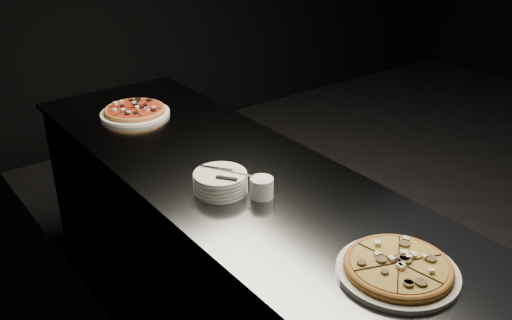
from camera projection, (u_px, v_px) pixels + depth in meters
floor at (505, 208)px, 3.72m from camera, size 5.00×5.00×0.00m
wall_left at (137, 69)px, 1.75m from camera, size 0.02×5.00×2.80m
counter at (239, 271)px, 2.37m from camera, size 0.74×2.44×0.92m
pizza_mushroom at (398, 268)px, 1.60m from camera, size 0.40×0.40×0.04m
pizza_tomato at (135, 111)px, 2.70m from camera, size 0.36×0.36×0.04m
plate_stack at (220, 182)px, 2.03m from camera, size 0.19×0.19×0.07m
cutlery at (224, 173)px, 2.01m from camera, size 0.10×0.19×0.01m
ramekin at (262, 187)px, 1.99m from camera, size 0.08×0.08×0.07m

